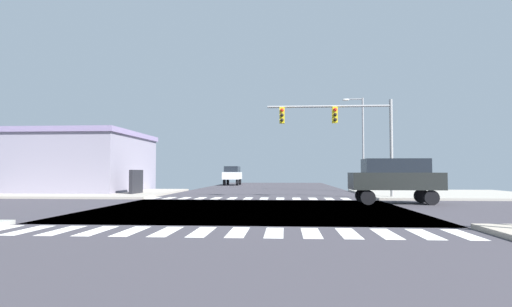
% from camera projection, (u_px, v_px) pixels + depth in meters
% --- Properties ---
extents(ground, '(90.00, 90.00, 0.05)m').
position_uv_depth(ground, '(251.00, 209.00, 18.81)').
color(ground, '#39363E').
extents(sidewalk_corner_ne, '(12.00, 12.00, 0.14)m').
position_uv_depth(sidewalk_corner_ne, '(446.00, 194.00, 29.88)').
color(sidewalk_corner_ne, '#A09B91').
rests_on(sidewalk_corner_ne, ground).
extents(sidewalk_corner_nw, '(12.00, 12.00, 0.14)m').
position_uv_depth(sidewalk_corner_nw, '(92.00, 193.00, 31.67)').
color(sidewalk_corner_nw, '#A0988D').
rests_on(sidewalk_corner_nw, ground).
extents(crosswalk_near, '(13.50, 2.00, 0.01)m').
position_uv_depth(crosswalk_near, '(220.00, 232.00, 11.55)').
color(crosswalk_near, white).
rests_on(crosswalk_near, ground).
extents(crosswalk_far, '(13.50, 2.00, 0.01)m').
position_uv_depth(crosswalk_far, '(256.00, 198.00, 26.10)').
color(crosswalk_far, white).
rests_on(crosswalk_far, ground).
extents(traffic_signal_mast, '(7.78, 0.55, 6.17)m').
position_uv_depth(traffic_signal_mast, '(341.00, 125.00, 26.22)').
color(traffic_signal_mast, gray).
rests_on(traffic_signal_mast, ground).
extents(street_lamp, '(1.78, 0.32, 7.86)m').
position_uv_depth(street_lamp, '(360.00, 135.00, 35.05)').
color(street_lamp, gray).
rests_on(street_lamp, ground).
extents(bank_building, '(12.90, 10.58, 4.87)m').
position_uv_depth(bank_building, '(70.00, 162.00, 34.40)').
color(bank_building, gray).
rests_on(bank_building, ground).
extents(suv_nearside_1, '(1.96, 4.60, 2.34)m').
position_uv_depth(suv_nearside_1, '(232.00, 174.00, 52.30)').
color(suv_nearside_1, black).
rests_on(suv_nearside_1, ground).
extents(suv_leading_2, '(4.60, 1.96, 2.34)m').
position_uv_depth(suv_leading_2, '(395.00, 177.00, 21.86)').
color(suv_leading_2, black).
rests_on(suv_leading_2, ground).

